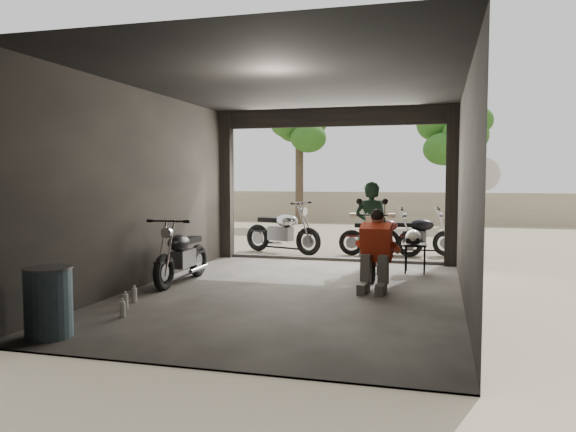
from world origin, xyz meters
The scene contains 16 objects.
ground centered at (0.00, 0.00, 0.00)m, with size 80.00×80.00×0.00m, color #7A6D56.
garage centered at (0.00, 0.55, 1.28)m, with size 7.00×7.13×3.20m.
boundary_wall centered at (0.00, 14.00, 0.60)m, with size 18.00×0.30×1.20m, color gray.
tree_left centered at (-3.00, 12.50, 3.99)m, with size 2.20×2.20×5.60m.
tree_right centered at (2.80, 14.00, 3.56)m, with size 2.20×2.20×5.00m.
main_bike centered at (0.98, 1.87, 0.59)m, with size 0.73×1.77×1.18m, color beige, non-canonical shape.
left_bike centered at (-2.00, 0.33, 0.56)m, with size 0.68×1.65×1.11m, color black, non-canonical shape.
outside_bike_a centered at (-1.39, 4.37, 0.61)m, with size 0.75×1.81×1.23m, color black, non-canonical shape.
outside_bike_b centered at (0.88, 4.50, 0.55)m, with size 0.67×1.63×1.10m, color #42110F, non-canonical shape.
outside_bike_c centered at (1.66, 4.85, 0.55)m, with size 0.67×1.63×1.10m, color black, non-canonical shape.
rider centered at (0.94, 2.19, 0.85)m, with size 0.62×0.41×1.71m, color black.
mechanic centered at (1.20, 0.47, 0.62)m, with size 0.63×0.86×1.24m, color red, non-canonical shape.
stool centered at (1.74, 2.34, 0.48)m, with size 0.40×0.40×0.56m.
helmet centered at (1.70, 2.29, 0.69)m, with size 0.28×0.29×0.26m, color silver.
oil_drum centered at (-2.00, -3.00, 0.40)m, with size 0.51×0.51×0.79m, color #3C5565.
sign_post centered at (3.05, 4.68, 1.48)m, with size 0.74×0.08×2.21m.
Camera 1 is at (2.15, -8.20, 1.79)m, focal length 35.00 mm.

